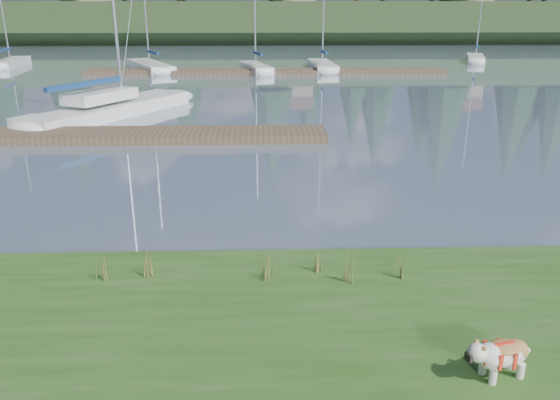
{
  "coord_description": "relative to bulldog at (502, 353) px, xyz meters",
  "views": [
    {
      "loc": [
        1.72,
        -10.57,
        4.51
      ],
      "look_at": [
        2.04,
        -0.5,
        0.96
      ],
      "focal_mm": 35.0,
      "sensor_mm": 36.0,
      "label": 1
    }
  ],
  "objects": [
    {
      "name": "sailboat_bg_4",
      "position": [
        16.19,
        44.13,
        -0.34
      ],
      "size": [
        3.32,
        6.78,
        10.02
      ],
      "rotation": [
        0.0,
        0.0,
        1.26
      ],
      "color": "silver",
      "rests_on": "ground"
    },
    {
      "name": "weed_4",
      "position": [
        -1.9,
        2.85,
        -0.11
      ],
      "size": [
        0.17,
        0.14,
        0.5
      ],
      "color": "#475B23",
      "rests_on": "bank"
    },
    {
      "name": "sailboat_bg_1",
      "position": [
        -11.81,
        38.56,
        -0.34
      ],
      "size": [
        5.52,
        8.98,
        13.44
      ],
      "rotation": [
        0.0,
        0.0,
        2.01
      ],
      "color": "silver",
      "rests_on": "ground"
    },
    {
      "name": "sailboat_main",
      "position": [
        -9.15,
        19.45,
        -0.25
      ],
      "size": [
        6.52,
        9.82,
        14.38
      ],
      "rotation": [
        0.0,
        0.0,
        1.08
      ],
      "color": "silver",
      "rests_on": "ground"
    },
    {
      "name": "dock_near",
      "position": [
        -8.52,
        14.2,
        -0.52
      ],
      "size": [
        16.0,
        2.0,
        0.3
      ],
      "primitive_type": "cube",
      "color": "#4C3D2C",
      "rests_on": "ground"
    },
    {
      "name": "weed_2",
      "position": [
        -1.47,
        2.38,
        -0.01
      ],
      "size": [
        0.17,
        0.14,
        0.75
      ],
      "color": "#475B23",
      "rests_on": "bank"
    },
    {
      "name": "mud_lip",
      "position": [
        -4.52,
        3.6,
        -0.6
      ],
      "size": [
        60.0,
        0.5,
        0.14
      ],
      "primitive_type": "cube",
      "color": "#33281C",
      "rests_on": "ground"
    },
    {
      "name": "weed_3",
      "position": [
        -5.45,
        2.64,
        -0.1
      ],
      "size": [
        0.17,
        0.14,
        0.52
      ],
      "color": "#475B23",
      "rests_on": "bank"
    },
    {
      "name": "sailboat_bg_3",
      "position": [
        1.79,
        38.27,
        -0.34
      ],
      "size": [
        1.79,
        7.93,
        11.59
      ],
      "rotation": [
        0.0,
        0.0,
        1.6
      ],
      "color": "silver",
      "rests_on": "ground"
    },
    {
      "name": "ground",
      "position": [
        -4.52,
        35.2,
        -0.67
      ],
      "size": [
        200.0,
        200.0,
        0.0
      ],
      "primitive_type": "plane",
      "color": "slate",
      "rests_on": "ground"
    },
    {
      "name": "dock_far",
      "position": [
        -2.52,
        35.2,
        -0.52
      ],
      "size": [
        26.0,
        2.2,
        0.3
      ],
      "primitive_type": "cube",
      "color": "#4C3D2C",
      "rests_on": "ground"
    },
    {
      "name": "weed_1",
      "position": [
        -2.71,
        2.58,
        -0.08
      ],
      "size": [
        0.17,
        0.14,
        0.56
      ],
      "color": "#475B23",
      "rests_on": "bank"
    },
    {
      "name": "weed_5",
      "position": [
        -0.59,
        2.54,
        -0.1
      ],
      "size": [
        0.17,
        0.14,
        0.52
      ],
      "color": "#475B23",
      "rests_on": "bank"
    },
    {
      "name": "bulldog",
      "position": [
        0.0,
        0.0,
        0.0
      ],
      "size": [
        0.87,
        0.48,
        0.51
      ],
      "rotation": [
        0.0,
        0.0,
        3.4
      ],
      "color": "silver",
      "rests_on": "bank"
    },
    {
      "name": "ridge",
      "position": [
        -4.52,
        78.2,
        1.83
      ],
      "size": [
        200.0,
        20.0,
        5.0
      ],
      "primitive_type": "cube",
      "color": "#1F3017",
      "rests_on": "ground"
    },
    {
      "name": "weed_0",
      "position": [
        -4.67,
        2.77,
        -0.02
      ],
      "size": [
        0.17,
        0.14,
        0.72
      ],
      "color": "#475B23",
      "rests_on": "bank"
    },
    {
      "name": "sailboat_bg_2",
      "position": [
        -3.43,
        36.78,
        -0.34
      ],
      "size": [
        2.83,
        6.74,
        10.1
      ],
      "rotation": [
        0.0,
        0.0,
        1.81
      ],
      "color": "silver",
      "rests_on": "ground"
    },
    {
      "name": "sailboat_bg_0",
      "position": [
        -23.43,
        41.6,
        -0.35
      ],
      "size": [
        2.51,
        7.75,
        11.09
      ],
      "rotation": [
        0.0,
        0.0,
        1.71
      ],
      "color": "silver",
      "rests_on": "ground"
    }
  ]
}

